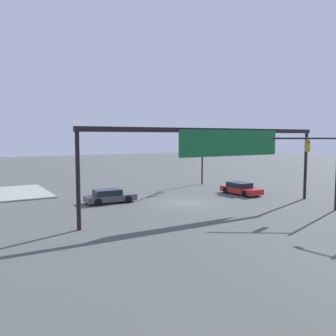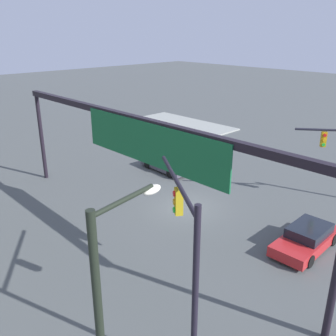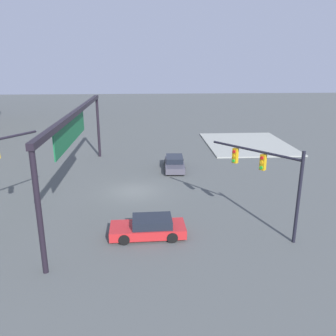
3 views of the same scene
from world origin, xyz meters
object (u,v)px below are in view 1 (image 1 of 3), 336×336
(traffic_signal_near_corner, at_px, (323,158))
(traffic_signal_opposite_side, at_px, (198,154))
(sedan_car_approaching, at_px, (110,196))
(sedan_car_waiting_far, at_px, (241,189))

(traffic_signal_near_corner, height_order, traffic_signal_opposite_side, traffic_signal_near_corner)
(traffic_signal_near_corner, bearing_deg, traffic_signal_opposite_side, -55.34)
(traffic_signal_near_corner, bearing_deg, sedan_car_approaching, -8.26)
(traffic_signal_opposite_side, xyz_separation_m, sedan_car_approaching, (13.03, 4.50, -3.24))
(traffic_signal_opposite_side, bearing_deg, sedan_car_waiting_far, 53.51)
(traffic_signal_near_corner, relative_size, traffic_signal_opposite_side, 1.15)
(traffic_signal_near_corner, bearing_deg, sedan_car_waiting_far, -55.90)
(traffic_signal_near_corner, xyz_separation_m, sedan_car_approaching, (13.53, -11.84, -3.64))
(traffic_signal_opposite_side, relative_size, sedan_car_waiting_far, 1.21)
(traffic_signal_near_corner, distance_m, sedan_car_waiting_far, 9.94)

